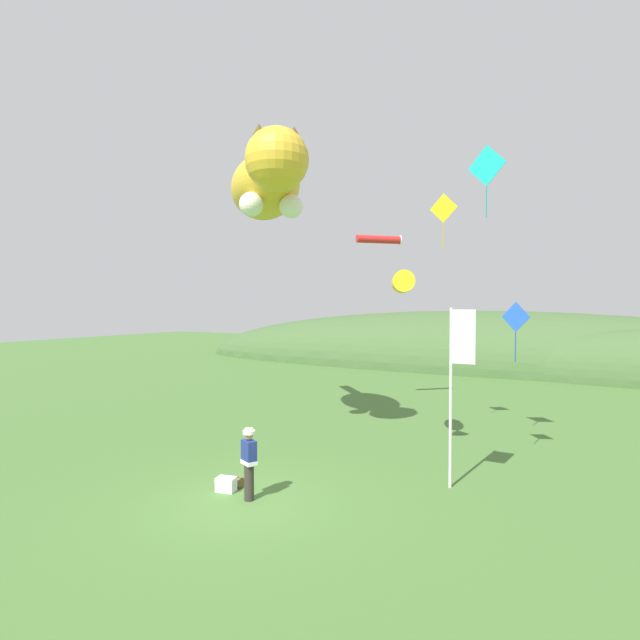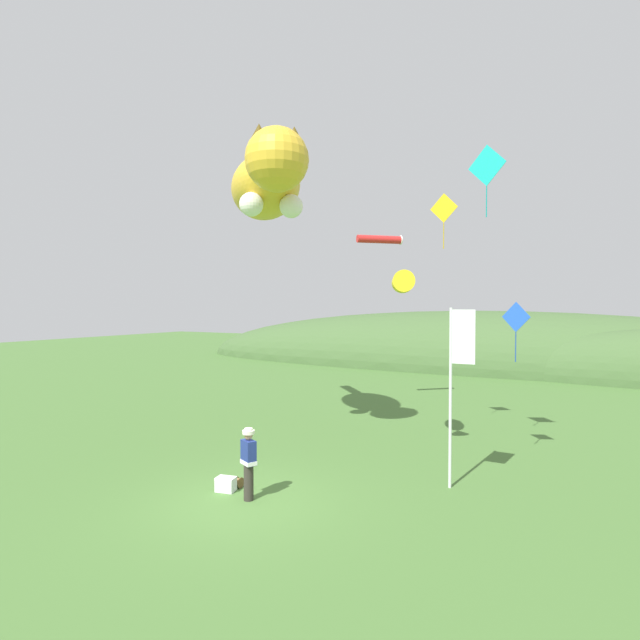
{
  "view_description": "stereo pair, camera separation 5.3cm",
  "coord_description": "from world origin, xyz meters",
  "px_view_note": "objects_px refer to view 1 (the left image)",
  "views": [
    {
      "loc": [
        7.32,
        -9.65,
        4.76
      ],
      "look_at": [
        0.0,
        4.0,
        4.33
      ],
      "focal_mm": 28.0,
      "sensor_mm": 36.0,
      "label": 1
    },
    {
      "loc": [
        7.37,
        -9.62,
        4.76
      ],
      "look_at": [
        0.0,
        4.0,
        4.33
      ],
      "focal_mm": 28.0,
      "sensor_mm": 36.0,
      "label": 2
    }
  ],
  "objects_px": {
    "festival_attendant": "(249,462)",
    "kite_tube_streamer": "(379,239)",
    "festival_banner_pole": "(456,370)",
    "kite_diamond_teal": "(487,166)",
    "kite_fish_windsock": "(403,282)",
    "kite_diamond_blue": "(516,318)",
    "kite_spool": "(239,482)",
    "kite_giant_cat": "(267,184)",
    "picnic_cooler": "(226,484)",
    "kite_diamond_gold": "(444,209)"
  },
  "relations": [
    {
      "from": "kite_fish_windsock",
      "to": "kite_diamond_blue",
      "type": "distance_m",
      "value": 3.54
    },
    {
      "from": "kite_tube_streamer",
      "to": "kite_diamond_gold",
      "type": "height_order",
      "value": "kite_diamond_gold"
    },
    {
      "from": "festival_attendant",
      "to": "kite_diamond_blue",
      "type": "bearing_deg",
      "value": 48.71
    },
    {
      "from": "festival_attendant",
      "to": "kite_spool",
      "type": "relative_size",
      "value": 6.39
    },
    {
      "from": "kite_giant_cat",
      "to": "kite_tube_streamer",
      "type": "xyz_separation_m",
      "value": [
        1.6,
        6.8,
        -1.25
      ]
    },
    {
      "from": "kite_giant_cat",
      "to": "kite_diamond_teal",
      "type": "height_order",
      "value": "kite_giant_cat"
    },
    {
      "from": "festival_attendant",
      "to": "kite_diamond_gold",
      "type": "height_order",
      "value": "kite_diamond_gold"
    },
    {
      "from": "kite_diamond_teal",
      "to": "picnic_cooler",
      "type": "bearing_deg",
      "value": -136.92
    },
    {
      "from": "kite_giant_cat",
      "to": "kite_fish_windsock",
      "type": "xyz_separation_m",
      "value": [
        4.92,
        0.34,
        -3.57
      ]
    },
    {
      "from": "festival_banner_pole",
      "to": "kite_diamond_gold",
      "type": "distance_m",
      "value": 6.76
    },
    {
      "from": "festival_attendant",
      "to": "kite_tube_streamer",
      "type": "bearing_deg",
      "value": 95.97
    },
    {
      "from": "festival_banner_pole",
      "to": "kite_tube_streamer",
      "type": "distance_m",
      "value": 11.25
    },
    {
      "from": "kite_spool",
      "to": "kite_fish_windsock",
      "type": "xyz_separation_m",
      "value": [
        2.83,
        4.77,
        5.37
      ]
    },
    {
      "from": "festival_banner_pole",
      "to": "kite_fish_windsock",
      "type": "xyz_separation_m",
      "value": [
        -2.19,
        2.13,
        2.42
      ]
    },
    {
      "from": "festival_banner_pole",
      "to": "kite_fish_windsock",
      "type": "relative_size",
      "value": 1.86
    },
    {
      "from": "kite_diamond_gold",
      "to": "kite_diamond_blue",
      "type": "xyz_separation_m",
      "value": [
        2.54,
        -1.36,
        -3.72
      ]
    },
    {
      "from": "kite_diamond_teal",
      "to": "kite_diamond_blue",
      "type": "distance_m",
      "value": 4.55
    },
    {
      "from": "picnic_cooler",
      "to": "kite_fish_windsock",
      "type": "relative_size",
      "value": 0.22
    },
    {
      "from": "picnic_cooler",
      "to": "kite_tube_streamer",
      "type": "relative_size",
      "value": 0.29
    },
    {
      "from": "kite_tube_streamer",
      "to": "kite_fish_windsock",
      "type": "bearing_deg",
      "value": -62.77
    },
    {
      "from": "kite_diamond_teal",
      "to": "kite_giant_cat",
      "type": "bearing_deg",
      "value": -177.34
    },
    {
      "from": "kite_giant_cat",
      "to": "kite_diamond_blue",
      "type": "relative_size",
      "value": 3.81
    },
    {
      "from": "festival_banner_pole",
      "to": "kite_diamond_teal",
      "type": "height_order",
      "value": "kite_diamond_teal"
    },
    {
      "from": "picnic_cooler",
      "to": "kite_tube_streamer",
      "type": "bearing_deg",
      "value": 91.8
    },
    {
      "from": "picnic_cooler",
      "to": "kite_diamond_teal",
      "type": "distance_m",
      "value": 11.46
    },
    {
      "from": "festival_attendant",
      "to": "festival_banner_pole",
      "type": "xyz_separation_m",
      "value": [
        4.28,
        3.2,
        2.14
      ]
    },
    {
      "from": "festival_banner_pole",
      "to": "kite_diamond_blue",
      "type": "distance_m",
      "value": 3.37
    },
    {
      "from": "picnic_cooler",
      "to": "kite_diamond_teal",
      "type": "xyz_separation_m",
      "value": [
        5.49,
        5.13,
        8.65
      ]
    },
    {
      "from": "kite_diamond_gold",
      "to": "kite_diamond_teal",
      "type": "bearing_deg",
      "value": -49.97
    },
    {
      "from": "kite_spool",
      "to": "kite_diamond_gold",
      "type": "xyz_separation_m",
      "value": [
        3.56,
        6.91,
        7.99
      ]
    },
    {
      "from": "kite_spool",
      "to": "kite_giant_cat",
      "type": "distance_m",
      "value": 10.2
    },
    {
      "from": "kite_spool",
      "to": "festival_banner_pole",
      "type": "bearing_deg",
      "value": 27.74
    },
    {
      "from": "festival_attendant",
      "to": "kite_spool",
      "type": "distance_m",
      "value": 1.23
    },
    {
      "from": "kite_tube_streamer",
      "to": "festival_attendant",
      "type": "bearing_deg",
      "value": -84.03
    },
    {
      "from": "festival_attendant",
      "to": "picnic_cooler",
      "type": "relative_size",
      "value": 3.25
    },
    {
      "from": "kite_fish_windsock",
      "to": "festival_banner_pole",
      "type": "bearing_deg",
      "value": -44.2
    },
    {
      "from": "kite_diamond_gold",
      "to": "kite_diamond_blue",
      "type": "distance_m",
      "value": 4.71
    },
    {
      "from": "festival_attendant",
      "to": "kite_diamond_teal",
      "type": "height_order",
      "value": "kite_diamond_teal"
    },
    {
      "from": "kite_diamond_blue",
      "to": "festival_banner_pole",
      "type": "bearing_deg",
      "value": -110.44
    },
    {
      "from": "kite_giant_cat",
      "to": "kite_tube_streamer",
      "type": "distance_m",
      "value": 7.1
    },
    {
      "from": "kite_spool",
      "to": "kite_diamond_teal",
      "type": "relative_size",
      "value": 0.13
    },
    {
      "from": "festival_banner_pole",
      "to": "kite_giant_cat",
      "type": "relative_size",
      "value": 0.68
    },
    {
      "from": "kite_diamond_teal",
      "to": "kite_tube_streamer",
      "type": "bearing_deg",
      "value": 132.2
    },
    {
      "from": "festival_attendant",
      "to": "kite_diamond_gold",
      "type": "distance_m",
      "value": 10.73
    },
    {
      "from": "kite_tube_streamer",
      "to": "kite_diamond_teal",
      "type": "distance_m",
      "value": 8.77
    },
    {
      "from": "festival_attendant",
      "to": "kite_diamond_teal",
      "type": "relative_size",
      "value": 0.85
    },
    {
      "from": "festival_attendant",
      "to": "festival_banner_pole",
      "type": "bearing_deg",
      "value": 36.77
    },
    {
      "from": "festival_attendant",
      "to": "kite_fish_windsock",
      "type": "distance_m",
      "value": 7.31
    },
    {
      "from": "festival_banner_pole",
      "to": "kite_spool",
      "type": "bearing_deg",
      "value": -152.26
    },
    {
      "from": "festival_banner_pole",
      "to": "kite_diamond_blue",
      "type": "bearing_deg",
      "value": 69.56
    }
  ]
}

